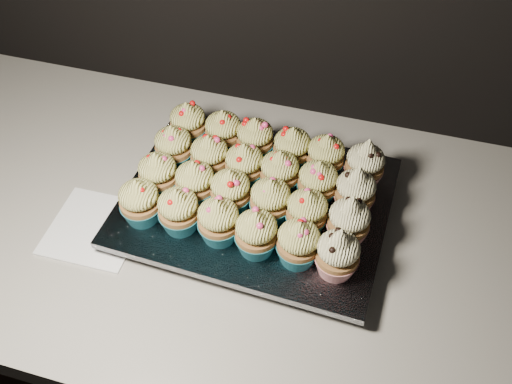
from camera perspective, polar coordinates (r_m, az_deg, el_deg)
cabinet at (r=1.31m, az=10.03°, el=-18.33°), size 2.40×0.60×0.86m
worktop at (r=0.92m, az=13.70°, el=-7.03°), size 2.44×0.64×0.04m
napkin at (r=0.94m, az=-15.78°, el=-3.52°), size 0.14×0.14×0.00m
baking_tray at (r=0.92m, az=0.00°, el=-1.61°), size 0.39×0.31×0.02m
foil_lining at (r=0.91m, az=0.00°, el=-0.92°), size 0.43×0.34×0.01m
cupcake_0 at (r=0.87m, az=-11.55°, el=-0.93°), size 0.06×0.06×0.08m
cupcake_1 at (r=0.85m, az=-7.74°, el=-1.81°), size 0.06×0.06×0.08m
cupcake_2 at (r=0.83m, az=-3.77°, el=-2.86°), size 0.06×0.06×0.08m
cupcake_3 at (r=0.82m, az=0.03°, el=-4.13°), size 0.06×0.06×0.08m
cupcake_4 at (r=0.81m, az=4.26°, el=-5.10°), size 0.06×0.06×0.08m
cupcake_5 at (r=0.80m, az=8.17°, el=-6.10°), size 0.06×0.06×0.10m
cupcake_6 at (r=0.90m, az=-9.74°, el=1.76°), size 0.06×0.06×0.08m
cupcake_7 at (r=0.88m, az=-6.10°, el=0.92°), size 0.06×0.06×0.08m
cupcake_8 at (r=0.87m, az=-2.57°, el=0.06°), size 0.06×0.06×0.08m
cupcake_9 at (r=0.85m, az=1.45°, el=-0.86°), size 0.06×0.06×0.08m
cupcake_10 at (r=0.84m, az=5.10°, el=-2.00°), size 0.06×0.06×0.08m
cupcake_11 at (r=0.84m, az=9.26°, el=-2.85°), size 0.06×0.06×0.10m
cupcake_12 at (r=0.94m, az=-8.23°, el=4.49°), size 0.06×0.06×0.08m
cupcake_13 at (r=0.92m, az=-4.66°, el=3.54°), size 0.06×0.06×0.08m
cupcake_14 at (r=0.90m, az=-1.18°, el=2.70°), size 0.06×0.06×0.08m
cupcake_15 at (r=0.89m, az=2.37°, el=1.97°), size 0.06×0.06×0.08m
cupcake_16 at (r=0.88m, az=6.18°, el=0.94°), size 0.06×0.06×0.08m
cupcake_17 at (r=0.88m, az=9.89°, el=0.10°), size 0.06×0.06×0.10m
cupcake_18 at (r=0.98m, az=-6.79°, el=6.80°), size 0.06×0.06×0.08m
cupcake_19 at (r=0.96m, az=-3.29°, el=6.05°), size 0.06×0.06×0.08m
cupcake_20 at (r=0.95m, az=-0.10°, el=5.31°), size 0.06×0.06×0.08m
cupcake_21 at (r=0.93m, az=3.62°, el=4.35°), size 0.06×0.06×0.08m
cupcake_22 at (r=0.93m, az=6.95°, el=3.57°), size 0.06×0.06×0.08m
cupcake_23 at (r=0.92m, az=10.82°, el=2.75°), size 0.06×0.06×0.10m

